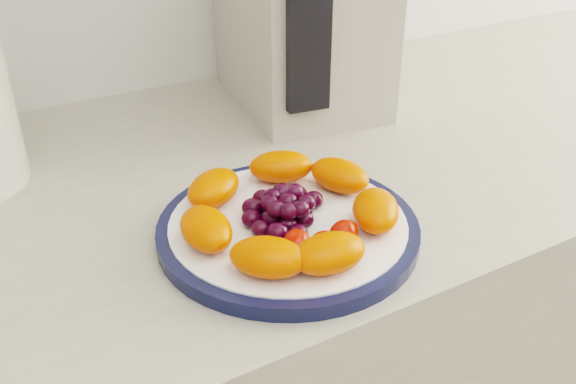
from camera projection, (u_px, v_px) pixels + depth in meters
plate_rim at (288, 229)px, 0.63m from camera, size 0.26×0.26×0.01m
plate_face at (288, 228)px, 0.63m from camera, size 0.23×0.23×0.02m
appliance_panel at (309, 16)px, 0.74m from camera, size 0.06×0.03×0.23m
fruit_plate at (290, 211)px, 0.61m from camera, size 0.22×0.22×0.03m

